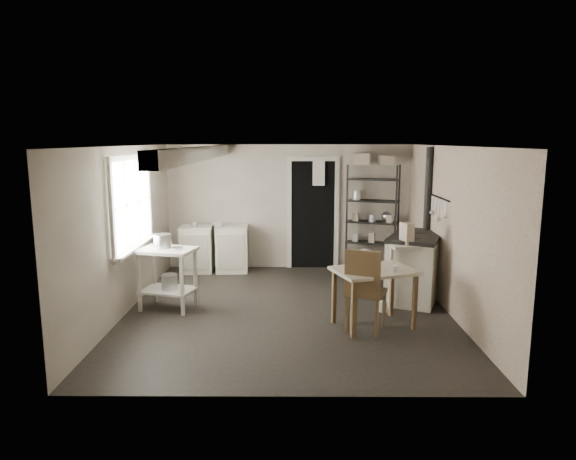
{
  "coord_description": "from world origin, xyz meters",
  "views": [
    {
      "loc": [
        0.04,
        -6.98,
        2.38
      ],
      "look_at": [
        0.0,
        0.3,
        1.1
      ],
      "focal_mm": 32.0,
      "sensor_mm": 36.0,
      "label": 1
    }
  ],
  "objects_px": {
    "base_cabinets": "(214,247)",
    "flour_sack": "(365,261)",
    "stockpot": "(163,243)",
    "chair": "(366,293)",
    "shelf_rack": "(372,219)",
    "prep_table": "(168,281)",
    "work_table": "(374,298)",
    "stove": "(415,270)"
  },
  "relations": [
    {
      "from": "shelf_rack",
      "to": "stove",
      "type": "distance_m",
      "value": 1.83
    },
    {
      "from": "work_table",
      "to": "base_cabinets",
      "type": "bearing_deg",
      "value": 131.18
    },
    {
      "from": "base_cabinets",
      "to": "stove",
      "type": "bearing_deg",
      "value": -29.51
    },
    {
      "from": "prep_table",
      "to": "chair",
      "type": "relative_size",
      "value": 0.81
    },
    {
      "from": "base_cabinets",
      "to": "flour_sack",
      "type": "distance_m",
      "value": 2.75
    },
    {
      "from": "prep_table",
      "to": "stove",
      "type": "height_order",
      "value": "stove"
    },
    {
      "from": "work_table",
      "to": "chair",
      "type": "bearing_deg",
      "value": -131.57
    },
    {
      "from": "shelf_rack",
      "to": "stove",
      "type": "relative_size",
      "value": 1.56
    },
    {
      "from": "stockpot",
      "to": "flour_sack",
      "type": "bearing_deg",
      "value": 31.41
    },
    {
      "from": "stockpot",
      "to": "shelf_rack",
      "type": "distance_m",
      "value": 3.95
    },
    {
      "from": "prep_table",
      "to": "shelf_rack",
      "type": "relative_size",
      "value": 0.45
    },
    {
      "from": "base_cabinets",
      "to": "work_table",
      "type": "xyz_separation_m",
      "value": [
        2.47,
        -2.82,
        -0.08
      ]
    },
    {
      "from": "stockpot",
      "to": "work_table",
      "type": "distance_m",
      "value": 3.02
    },
    {
      "from": "base_cabinets",
      "to": "shelf_rack",
      "type": "distance_m",
      "value": 2.93
    },
    {
      "from": "stockpot",
      "to": "flour_sack",
      "type": "distance_m",
      "value": 3.75
    },
    {
      "from": "stockpot",
      "to": "shelf_rack",
      "type": "relative_size",
      "value": 0.14
    },
    {
      "from": "base_cabinets",
      "to": "chair",
      "type": "xyz_separation_m",
      "value": [
        2.35,
        -2.95,
        0.02
      ]
    },
    {
      "from": "stockpot",
      "to": "flour_sack",
      "type": "height_order",
      "value": "stockpot"
    },
    {
      "from": "work_table",
      "to": "flour_sack",
      "type": "relative_size",
      "value": 2.18
    },
    {
      "from": "base_cabinets",
      "to": "stove",
      "type": "relative_size",
      "value": 1.02
    },
    {
      "from": "base_cabinets",
      "to": "shelf_rack",
      "type": "bearing_deg",
      "value": -1.4
    },
    {
      "from": "shelf_rack",
      "to": "base_cabinets",
      "type": "bearing_deg",
      "value": -158.29
    },
    {
      "from": "stockpot",
      "to": "stove",
      "type": "xyz_separation_m",
      "value": [
        3.69,
        0.46,
        -0.5
      ]
    },
    {
      "from": "shelf_rack",
      "to": "work_table",
      "type": "bearing_deg",
      "value": -78.44
    },
    {
      "from": "prep_table",
      "to": "stockpot",
      "type": "xyz_separation_m",
      "value": [
        -0.06,
        0.05,
        0.54
      ]
    },
    {
      "from": "stockpot",
      "to": "stove",
      "type": "relative_size",
      "value": 0.21
    },
    {
      "from": "base_cabinets",
      "to": "chair",
      "type": "distance_m",
      "value": 3.77
    },
    {
      "from": "work_table",
      "to": "flour_sack",
      "type": "bearing_deg",
      "value": 84.28
    },
    {
      "from": "prep_table",
      "to": "chair",
      "type": "height_order",
      "value": "chair"
    },
    {
      "from": "stockpot",
      "to": "chair",
      "type": "height_order",
      "value": "stockpot"
    },
    {
      "from": "base_cabinets",
      "to": "work_table",
      "type": "height_order",
      "value": "base_cabinets"
    },
    {
      "from": "stove",
      "to": "flour_sack",
      "type": "distance_m",
      "value": 1.57
    },
    {
      "from": "shelf_rack",
      "to": "stockpot",
      "type": "bearing_deg",
      "value": -126.81
    },
    {
      "from": "shelf_rack",
      "to": "work_table",
      "type": "xyz_separation_m",
      "value": [
        -0.42,
        -2.91,
        -0.57
      ]
    },
    {
      "from": "stockpot",
      "to": "shelf_rack",
      "type": "bearing_deg",
      "value": 33.38
    },
    {
      "from": "prep_table",
      "to": "stockpot",
      "type": "distance_m",
      "value": 0.55
    },
    {
      "from": "prep_table",
      "to": "chair",
      "type": "bearing_deg",
      "value": -17.04
    },
    {
      "from": "shelf_rack",
      "to": "flour_sack",
      "type": "bearing_deg",
      "value": -101.63
    },
    {
      "from": "stockpot",
      "to": "stove",
      "type": "distance_m",
      "value": 3.75
    },
    {
      "from": "prep_table",
      "to": "stove",
      "type": "xyz_separation_m",
      "value": [
        3.63,
        0.51,
        0.04
      ]
    },
    {
      "from": "prep_table",
      "to": "work_table",
      "type": "distance_m",
      "value": 2.9
    },
    {
      "from": "chair",
      "to": "work_table",
      "type": "bearing_deg",
      "value": 71.75
    }
  ]
}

